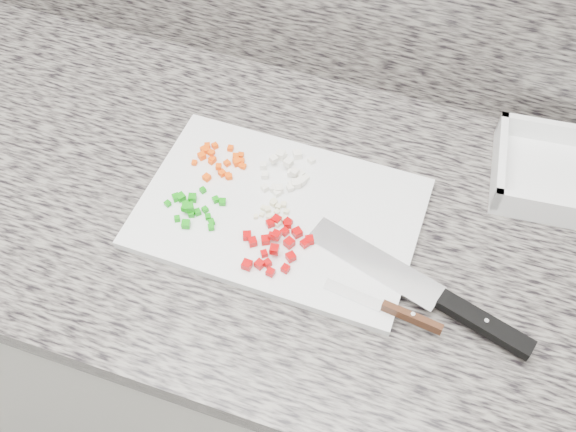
# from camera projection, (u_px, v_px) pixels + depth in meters

# --- Properties ---
(cabinet) EXTENTS (3.92, 0.62, 0.86)m
(cabinet) POSITION_uv_depth(u_px,v_px,m) (254.00, 329.00, 1.36)
(cabinet) COLOR beige
(cabinet) RESTS_ON ground
(countertop) EXTENTS (3.96, 0.64, 0.04)m
(countertop) POSITION_uv_depth(u_px,v_px,m) (241.00, 202.00, 1.00)
(countertop) COLOR slate
(countertop) RESTS_ON cabinet
(cutting_board) EXTENTS (0.41, 0.28, 0.01)m
(cutting_board) POSITION_uv_depth(u_px,v_px,m) (280.00, 213.00, 0.95)
(cutting_board) COLOR white
(cutting_board) RESTS_ON countertop
(carrot_pile) EXTENTS (0.08, 0.08, 0.02)m
(carrot_pile) POSITION_uv_depth(u_px,v_px,m) (221.00, 160.00, 0.99)
(carrot_pile) COLOR #FF4C05
(carrot_pile) RESTS_ON cutting_board
(onion_pile) EXTENTS (0.08, 0.10, 0.02)m
(onion_pile) POSITION_uv_depth(u_px,v_px,m) (287.00, 172.00, 0.98)
(onion_pile) COLOR white
(onion_pile) RESTS_ON cutting_board
(green_pepper_pile) EXTENTS (0.09, 0.08, 0.02)m
(green_pepper_pile) POSITION_uv_depth(u_px,v_px,m) (192.00, 207.00, 0.94)
(green_pepper_pile) COLOR #0E920D
(green_pepper_pile) RESTS_ON cutting_board
(red_pepper_pile) EXTENTS (0.10, 0.10, 0.02)m
(red_pepper_pile) POSITION_uv_depth(u_px,v_px,m) (276.00, 243.00, 0.90)
(red_pepper_pile) COLOR #B00204
(red_pepper_pile) RESTS_ON cutting_board
(garlic_pile) EXTENTS (0.05, 0.05, 0.01)m
(garlic_pile) POSITION_uv_depth(u_px,v_px,m) (275.00, 212.00, 0.94)
(garlic_pile) COLOR beige
(garlic_pile) RESTS_ON cutting_board
(chef_knife) EXTENTS (0.33, 0.13, 0.02)m
(chef_knife) POSITION_uv_depth(u_px,v_px,m) (445.00, 302.00, 0.85)
(chef_knife) COLOR silver
(chef_knife) RESTS_ON cutting_board
(paring_knife) EXTENTS (0.17, 0.03, 0.02)m
(paring_knife) POSITION_uv_depth(u_px,v_px,m) (397.00, 312.00, 0.84)
(paring_knife) COLOR silver
(paring_knife) RESTS_ON cutting_board
(tray) EXTENTS (0.25, 0.19, 0.05)m
(tray) POSITION_uv_depth(u_px,v_px,m) (572.00, 179.00, 0.98)
(tray) COLOR white
(tray) RESTS_ON countertop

